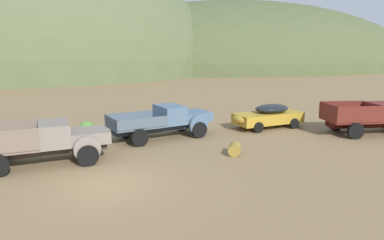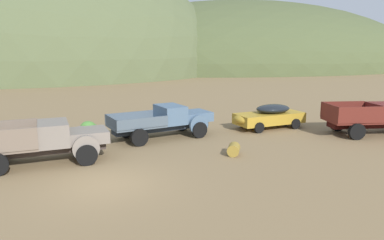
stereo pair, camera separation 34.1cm
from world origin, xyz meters
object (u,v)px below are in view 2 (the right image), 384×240
truck_chalk_blue (169,120)px  car_mustard (268,116)px  oil_drum_tipped (234,149)px  truck_oxblood (380,118)px  truck_primer_gray (50,141)px

truck_chalk_blue → car_mustard: bearing=-9.0°
truck_chalk_blue → oil_drum_tipped: size_ratio=6.38×
car_mustard → truck_oxblood: (5.80, -3.42, 0.21)m
truck_primer_gray → car_mustard: truck_primer_gray is taller
car_mustard → truck_oxblood: size_ratio=0.81×
truck_primer_gray → oil_drum_tipped: 8.67m
truck_oxblood → oil_drum_tipped: truck_oxblood is taller
car_mustard → truck_chalk_blue: bearing=-4.3°
truck_oxblood → truck_primer_gray: bearing=-168.8°
truck_chalk_blue → car_mustard: (6.71, 0.45, -0.18)m
car_mustard → oil_drum_tipped: car_mustard is taller
truck_chalk_blue → car_mustard: 6.73m
truck_chalk_blue → oil_drum_tipped: 5.13m
truck_primer_gray → truck_chalk_blue: size_ratio=0.95×
truck_oxblood → oil_drum_tipped: (-10.30, -1.61, -0.74)m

